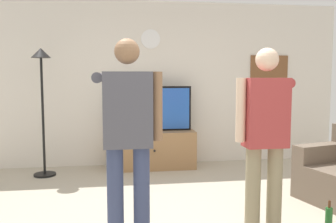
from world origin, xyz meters
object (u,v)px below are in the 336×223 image
at_px(wall_clock, 151,39).
at_px(beverage_bottle, 329,219).
at_px(tv_stand, 153,150).
at_px(floor_lamp, 42,85).
at_px(person_standing_nearer_lamp, 128,131).
at_px(framed_picture, 269,71).
at_px(person_standing_nearer_couch, 265,131).
at_px(television, 152,109).

height_order(wall_clock, beverage_bottle, wall_clock).
distance_m(tv_stand, wall_clock, 1.81).
bearing_deg(beverage_bottle, floor_lamp, 141.76).
bearing_deg(person_standing_nearer_lamp, tv_stand, 79.49).
height_order(tv_stand, floor_lamp, floor_lamp).
distance_m(framed_picture, person_standing_nearer_lamp, 3.95).
xyz_separation_m(tv_stand, person_standing_nearer_couch, (0.77, -2.56, 0.67)).
distance_m(framed_picture, floor_lamp, 3.75).
height_order(wall_clock, person_standing_nearer_couch, wall_clock).
distance_m(wall_clock, person_standing_nearer_couch, 3.15).
xyz_separation_m(television, wall_clock, (-0.00, 0.24, 1.12)).
height_order(person_standing_nearer_lamp, person_standing_nearer_couch, person_standing_nearer_lamp).
height_order(floor_lamp, person_standing_nearer_couch, floor_lamp).
xyz_separation_m(person_standing_nearer_lamp, person_standing_nearer_couch, (1.26, 0.11, -0.04)).
height_order(television, beverage_bottle, television).
relative_size(wall_clock, person_standing_nearer_lamp, 0.18).
relative_size(television, wall_clock, 4.00).
xyz_separation_m(framed_picture, person_standing_nearer_lamp, (-2.56, -2.96, -0.55)).
relative_size(television, floor_lamp, 0.67).
height_order(wall_clock, floor_lamp, wall_clock).
xyz_separation_m(framed_picture, person_standing_nearer_couch, (-1.30, -2.85, -0.58)).
bearing_deg(framed_picture, floor_lamp, -172.22).
bearing_deg(person_standing_nearer_lamp, beverage_bottle, 1.49).
bearing_deg(floor_lamp, wall_clock, 16.99).
height_order(television, person_standing_nearer_lamp, person_standing_nearer_lamp).
bearing_deg(person_standing_nearer_couch, framed_picture, 65.53).
bearing_deg(person_standing_nearer_lamp, framed_picture, 49.17).
distance_m(wall_clock, floor_lamp, 1.87).
distance_m(television, person_standing_nearer_lamp, 2.76).
bearing_deg(framed_picture, television, -173.14).
xyz_separation_m(tv_stand, person_standing_nearer_lamp, (-0.49, -2.67, 0.71)).
distance_m(television, beverage_bottle, 3.13).
height_order(tv_stand, wall_clock, wall_clock).
bearing_deg(tv_stand, floor_lamp, -172.66).
relative_size(tv_stand, framed_picture, 1.99).
distance_m(person_standing_nearer_lamp, beverage_bottle, 2.10).
xyz_separation_m(framed_picture, beverage_bottle, (-0.66, -2.91, -1.44)).
distance_m(framed_picture, person_standing_nearer_couch, 3.19).
xyz_separation_m(television, beverage_bottle, (1.41, -2.66, -0.84)).
xyz_separation_m(person_standing_nearer_lamp, beverage_bottle, (1.90, 0.05, -0.89)).
bearing_deg(tv_stand, person_standing_nearer_couch, -73.28).
relative_size(floor_lamp, beverage_bottle, 6.39).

